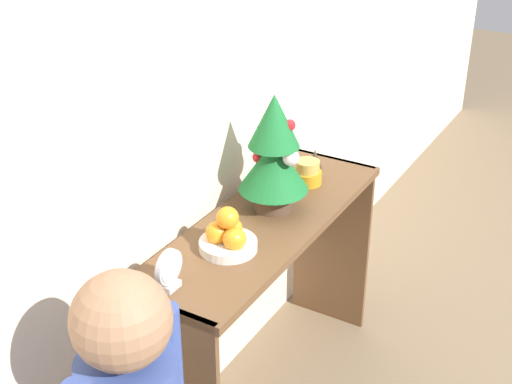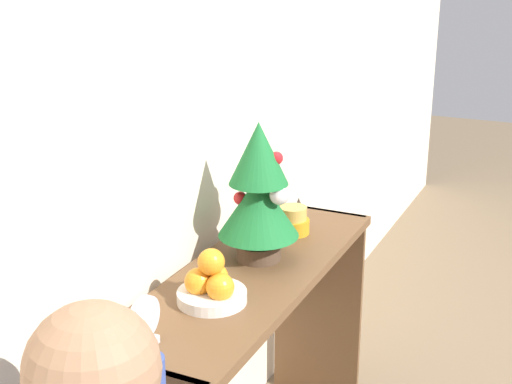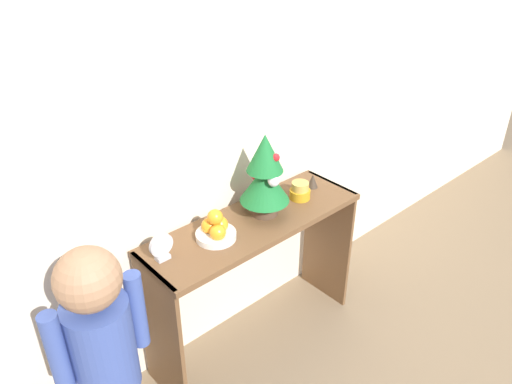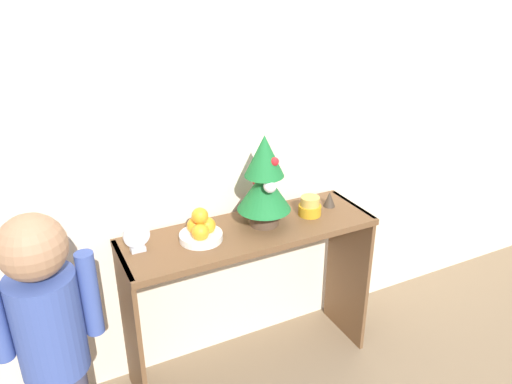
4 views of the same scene
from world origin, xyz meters
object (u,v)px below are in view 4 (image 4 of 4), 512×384
Objects in this scene: singing_bowl at (310,207)px; figurine at (329,199)px; fruit_bowl at (201,230)px; child_figure at (47,316)px; mini_tree at (264,180)px; desk_clock at (137,237)px.

figurine is (0.14, 0.04, -0.00)m from singing_bowl.
singing_bowl is (0.55, -0.01, -0.01)m from fruit_bowl.
child_figure is at bearing -174.10° from singing_bowl.
mini_tree is at bearing -176.84° from figurine.
fruit_bowl is 1.72× the size of singing_bowl.
mini_tree is at bearing -2.20° from desk_clock.
mini_tree is 0.38× the size of child_figure.
fruit_bowl is 1.44× the size of desk_clock.
desk_clock is at bearing 177.39° from singing_bowl.
singing_bowl is at bearing -3.62° from mini_tree.
singing_bowl is 1.41× the size of figurine.
singing_bowl is 1.23m from child_figure.
fruit_bowl is at bearing -178.62° from mini_tree.
mini_tree is 0.30m from singing_bowl.
mini_tree reaches higher than figurine.
singing_bowl is 0.82m from desk_clock.
figurine is at bearing 3.16° from mini_tree.
child_figure reaches higher than singing_bowl.
fruit_bowl is 0.55m from singing_bowl.
fruit_bowl is at bearing -6.30° from desk_clock.
fruit_bowl is 0.27m from desk_clock.
mini_tree is 2.27× the size of fruit_bowl.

